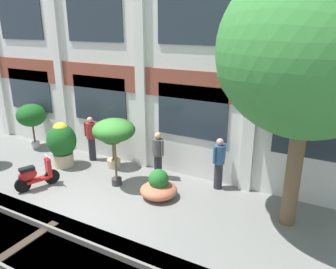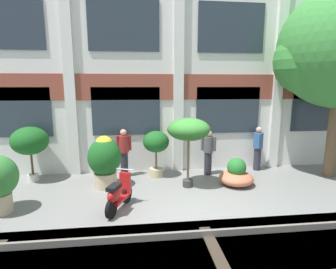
{
  "view_description": "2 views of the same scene",
  "coord_description": "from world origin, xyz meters",
  "px_view_note": "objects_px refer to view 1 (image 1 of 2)",
  "views": [
    {
      "loc": [
        6.03,
        -6.36,
        4.91
      ],
      "look_at": [
        1.49,
        1.94,
        1.69
      ],
      "focal_mm": 35.0,
      "sensor_mm": 36.0,
      "label": 1
    },
    {
      "loc": [
        -1.47,
        -6.61,
        3.15
      ],
      "look_at": [
        -0.55,
        1.27,
        1.66
      ],
      "focal_mm": 28.0,
      "sensor_mm": 36.0,
      "label": 2
    }
  ],
  "objects_px": {
    "potted_plant_wide_bowl": "(159,187)",
    "resident_near_plants": "(91,137)",
    "broadleaf_tree": "(309,56)",
    "resident_watching_tracks": "(158,154)",
    "potted_plant_tall_urn": "(114,131)",
    "scooter_second_parked": "(35,176)",
    "potted_plant_low_pan": "(31,116)",
    "potted_plant_terracotta_small": "(112,137)",
    "resident_by_doorway": "(219,162)",
    "potted_plant_fluted_column": "(62,142)"
  },
  "relations": [
    {
      "from": "potted_plant_tall_urn",
      "to": "potted_plant_wide_bowl",
      "type": "bearing_deg",
      "value": -1.04
    },
    {
      "from": "potted_plant_terracotta_small",
      "to": "broadleaf_tree",
      "type": "bearing_deg",
      "value": -5.85
    },
    {
      "from": "broadleaf_tree",
      "to": "potted_plant_low_pan",
      "type": "distance_m",
      "value": 10.65
    },
    {
      "from": "resident_near_plants",
      "to": "potted_plant_low_pan",
      "type": "bearing_deg",
      "value": -99.39
    },
    {
      "from": "broadleaf_tree",
      "to": "resident_by_doorway",
      "type": "distance_m",
      "value": 4.14
    },
    {
      "from": "resident_by_doorway",
      "to": "resident_watching_tracks",
      "type": "relative_size",
      "value": 1.03
    },
    {
      "from": "potted_plant_wide_bowl",
      "to": "potted_plant_tall_urn",
      "type": "relative_size",
      "value": 0.5
    },
    {
      "from": "potted_plant_fluted_column",
      "to": "potted_plant_terracotta_small",
      "type": "distance_m",
      "value": 1.84
    },
    {
      "from": "potted_plant_wide_bowl",
      "to": "potted_plant_terracotta_small",
      "type": "relative_size",
      "value": 0.68
    },
    {
      "from": "potted_plant_wide_bowl",
      "to": "resident_near_plants",
      "type": "height_order",
      "value": "resident_near_plants"
    },
    {
      "from": "potted_plant_fluted_column",
      "to": "resident_by_doorway",
      "type": "relative_size",
      "value": 0.99
    },
    {
      "from": "potted_plant_fluted_column",
      "to": "potted_plant_terracotta_small",
      "type": "relative_size",
      "value": 1.01
    },
    {
      "from": "broadleaf_tree",
      "to": "potted_plant_tall_urn",
      "type": "distance_m",
      "value": 5.73
    },
    {
      "from": "potted_plant_wide_bowl",
      "to": "potted_plant_fluted_column",
      "type": "bearing_deg",
      "value": 175.85
    },
    {
      "from": "resident_by_doorway",
      "to": "resident_watching_tracks",
      "type": "bearing_deg",
      "value": -149.13
    },
    {
      "from": "potted_plant_terracotta_small",
      "to": "resident_by_doorway",
      "type": "height_order",
      "value": "resident_by_doorway"
    },
    {
      "from": "scooter_second_parked",
      "to": "resident_watching_tracks",
      "type": "distance_m",
      "value": 3.9
    },
    {
      "from": "potted_plant_wide_bowl",
      "to": "resident_near_plants",
      "type": "xyz_separation_m",
      "value": [
        -3.61,
        1.23,
        0.58
      ]
    },
    {
      "from": "scooter_second_parked",
      "to": "resident_near_plants",
      "type": "height_order",
      "value": "resident_near_plants"
    },
    {
      "from": "potted_plant_terracotta_small",
      "to": "scooter_second_parked",
      "type": "xyz_separation_m",
      "value": [
        -1.14,
        -2.46,
        -0.7
      ]
    },
    {
      "from": "potted_plant_low_pan",
      "to": "scooter_second_parked",
      "type": "relative_size",
      "value": 1.4
    },
    {
      "from": "potted_plant_tall_urn",
      "to": "scooter_second_parked",
      "type": "height_order",
      "value": "potted_plant_tall_urn"
    },
    {
      "from": "resident_by_doorway",
      "to": "resident_near_plants",
      "type": "bearing_deg",
      "value": -156.02
    },
    {
      "from": "potted_plant_fluted_column",
      "to": "resident_by_doorway",
      "type": "distance_m",
      "value": 5.6
    },
    {
      "from": "broadleaf_tree",
      "to": "potted_plant_tall_urn",
      "type": "height_order",
      "value": "broadleaf_tree"
    },
    {
      "from": "potted_plant_low_pan",
      "to": "potted_plant_terracotta_small",
      "type": "height_order",
      "value": "potted_plant_low_pan"
    },
    {
      "from": "resident_by_doorway",
      "to": "resident_watching_tracks",
      "type": "height_order",
      "value": "resident_by_doorway"
    },
    {
      "from": "scooter_second_parked",
      "to": "resident_near_plants",
      "type": "relative_size",
      "value": 0.78
    },
    {
      "from": "potted_plant_tall_urn",
      "to": "resident_watching_tracks",
      "type": "height_order",
      "value": "potted_plant_tall_urn"
    },
    {
      "from": "potted_plant_tall_urn",
      "to": "scooter_second_parked",
      "type": "xyz_separation_m",
      "value": [
        -2.07,
        -1.41,
        -1.37
      ]
    },
    {
      "from": "potted_plant_low_pan",
      "to": "resident_by_doorway",
      "type": "distance_m",
      "value": 7.99
    },
    {
      "from": "broadleaf_tree",
      "to": "potted_plant_terracotta_small",
      "type": "bearing_deg",
      "value": 174.15
    },
    {
      "from": "scooter_second_parked",
      "to": "resident_by_doorway",
      "type": "bearing_deg",
      "value": -38.73
    },
    {
      "from": "potted_plant_low_pan",
      "to": "potted_plant_tall_urn",
      "type": "relative_size",
      "value": 0.84
    },
    {
      "from": "broadleaf_tree",
      "to": "resident_near_plants",
      "type": "xyz_separation_m",
      "value": [
        -7.2,
        0.77,
        -3.34
      ]
    },
    {
      "from": "resident_watching_tracks",
      "to": "resident_near_plants",
      "type": "distance_m",
      "value": 2.97
    },
    {
      "from": "broadleaf_tree",
      "to": "resident_near_plants",
      "type": "height_order",
      "value": "broadleaf_tree"
    },
    {
      "from": "potted_plant_tall_urn",
      "to": "resident_near_plants",
      "type": "distance_m",
      "value": 2.53
    },
    {
      "from": "potted_plant_wide_bowl",
      "to": "scooter_second_parked",
      "type": "xyz_separation_m",
      "value": [
        -3.64,
        -1.38,
        0.11
      ]
    },
    {
      "from": "potted_plant_low_pan",
      "to": "resident_near_plants",
      "type": "height_order",
      "value": "potted_plant_low_pan"
    },
    {
      "from": "potted_plant_tall_urn",
      "to": "potted_plant_low_pan",
      "type": "bearing_deg",
      "value": 167.79
    },
    {
      "from": "potted_plant_terracotta_small",
      "to": "resident_watching_tracks",
      "type": "distance_m",
      "value": 1.87
    },
    {
      "from": "potted_plant_wide_bowl",
      "to": "potted_plant_terracotta_small",
      "type": "bearing_deg",
      "value": 156.55
    },
    {
      "from": "potted_plant_wide_bowl",
      "to": "resident_watching_tracks",
      "type": "height_order",
      "value": "resident_watching_tracks"
    },
    {
      "from": "broadleaf_tree",
      "to": "potted_plant_wide_bowl",
      "type": "relative_size",
      "value": 5.74
    },
    {
      "from": "broadleaf_tree",
      "to": "resident_watching_tracks",
      "type": "bearing_deg",
      "value": 171.73
    },
    {
      "from": "potted_plant_low_pan",
      "to": "resident_watching_tracks",
      "type": "distance_m",
      "value": 6.0
    },
    {
      "from": "potted_plant_terracotta_small",
      "to": "scooter_second_parked",
      "type": "bearing_deg",
      "value": -114.89
    },
    {
      "from": "potted_plant_wide_bowl",
      "to": "resident_watching_tracks",
      "type": "xyz_separation_m",
      "value": [
        -0.64,
        1.08,
        0.54
      ]
    },
    {
      "from": "broadleaf_tree",
      "to": "resident_by_doorway",
      "type": "relative_size",
      "value": 3.83
    }
  ]
}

